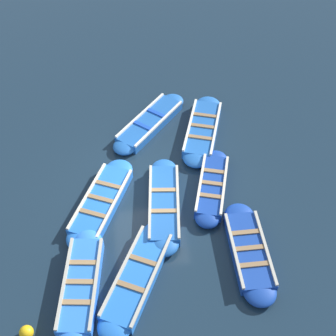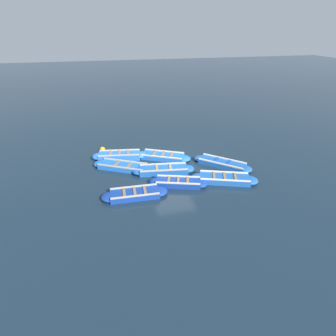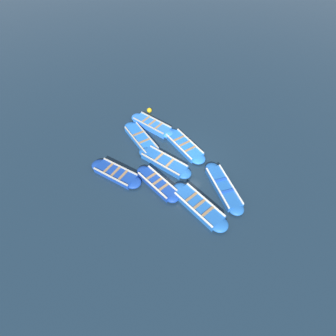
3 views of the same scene
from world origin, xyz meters
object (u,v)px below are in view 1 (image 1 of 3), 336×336
at_px(boat_far_corner, 164,204).
at_px(buoy_orange_near, 26,332).
at_px(boat_centre, 81,286).
at_px(boat_drifting, 138,276).
at_px(boat_broadside, 249,251).
at_px(boat_tucked, 101,202).
at_px(boat_inner_gap, 150,123).
at_px(boat_end_of_row, 212,187).
at_px(boat_alongside, 203,130).

relative_size(boat_far_corner, buoy_orange_near, 10.66).
bearing_deg(boat_centre, boat_drifting, -176.56).
height_order(boat_far_corner, boat_broadside, boat_far_corner).
distance_m(boat_drifting, boat_tucked, 2.83).
relative_size(boat_inner_gap, boat_end_of_row, 1.01).
bearing_deg(boat_inner_gap, buoy_orange_near, 61.67).
relative_size(boat_alongside, boat_end_of_row, 1.16).
xyz_separation_m(boat_alongside, buoy_orange_near, (5.70, 6.59, 0.01)).
bearing_deg(boat_alongside, boat_inner_gap, -20.02).
bearing_deg(boat_tucked, boat_centre, 76.71).
bearing_deg(boat_alongside, boat_tucked, 36.59).
height_order(boat_alongside, boat_end_of_row, boat_alongside).
bearing_deg(boat_end_of_row, boat_tucked, 1.56).
xyz_separation_m(boat_drifting, buoy_orange_near, (2.86, 1.16, 0.02)).
height_order(boat_far_corner, boat_alongside, boat_far_corner).
relative_size(boat_centre, boat_broadside, 1.06).
height_order(boat_alongside, boat_tucked, boat_alongside).
xyz_separation_m(boat_far_corner, boat_broadside, (-2.12, 1.99, -0.02)).
relative_size(boat_far_corner, boat_broadside, 1.11).
height_order(boat_centre, boat_end_of_row, boat_centre).
distance_m(boat_end_of_row, buoy_orange_near, 6.76).
relative_size(boat_alongside, boat_tucked, 1.02).
bearing_deg(boat_broadside, boat_alongside, -86.44).
bearing_deg(boat_drifting, boat_end_of_row, -133.22).
xyz_separation_m(boat_inner_gap, boat_alongside, (-1.79, 0.65, 0.01)).
bearing_deg(buoy_orange_near, boat_tucked, -117.60).
bearing_deg(boat_broadside, boat_tucked, -30.58).
relative_size(boat_far_corner, boat_drifting, 1.00).
xyz_separation_m(boat_inner_gap, boat_centre, (2.55, 6.17, 0.05)).
bearing_deg(boat_centre, boat_far_corner, -136.37).
height_order(boat_inner_gap, buoy_orange_near, boat_inner_gap).
bearing_deg(boat_tucked, boat_alongside, -143.41).
relative_size(boat_centre, buoy_orange_near, 10.20).
distance_m(boat_broadside, buoy_orange_near, 6.20).
height_order(boat_drifting, boat_tucked, boat_drifting).
distance_m(boat_far_corner, boat_drifting, 2.55).
height_order(boat_far_corner, boat_tucked, boat_far_corner).
height_order(boat_broadside, boat_tucked, boat_broadside).
xyz_separation_m(boat_centre, boat_end_of_row, (-4.12, -2.88, -0.03)).
bearing_deg(boat_far_corner, boat_alongside, -120.16).
height_order(boat_end_of_row, boat_tucked, boat_end_of_row).
distance_m(boat_far_corner, boat_tucked, 1.91).
relative_size(boat_inner_gap, boat_tucked, 0.89).
xyz_separation_m(boat_far_corner, buoy_orange_near, (3.89, 3.49, 0.00)).
relative_size(boat_inner_gap, boat_centre, 0.91).
distance_m(boat_drifting, boat_inner_gap, 6.17).
bearing_deg(boat_inner_gap, boat_broadside, 110.15).
bearing_deg(boat_drifting, buoy_orange_near, 22.11).
bearing_deg(boat_centre, boat_end_of_row, -145.03).
relative_size(boat_inner_gap, boat_broadside, 0.97).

